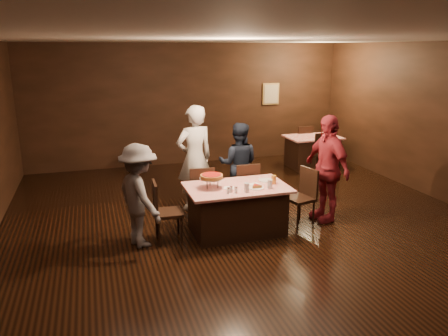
{
  "coord_description": "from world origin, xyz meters",
  "views": [
    {
      "loc": [
        -2.4,
        -5.76,
        2.87
      ],
      "look_at": [
        -0.4,
        0.72,
        1.0
      ],
      "focal_mm": 35.0,
      "sensor_mm": 36.0,
      "label": 1
    }
  ],
  "objects_px": {
    "chair_end_right": "(300,197)",
    "plate_empty": "(266,180)",
    "chair_back_far": "(301,143)",
    "glass_front_right": "(270,184)",
    "chair_far_left": "(201,192)",
    "chair_back_near": "(327,154)",
    "glass_front_left": "(247,187)",
    "diner_red_shirt": "(327,168)",
    "chair_end_left": "(168,211)",
    "chair_far_right": "(245,188)",
    "diner_navy_hoodie": "(238,164)",
    "diner_grey_knit": "(139,196)",
    "main_table": "(237,209)",
    "back_table": "(312,152)",
    "diner_white_jacket": "(195,158)",
    "glass_amber": "(274,180)",
    "pizza_stand": "(212,177)"
  },
  "relations": [
    {
      "from": "chair_back_near",
      "to": "diner_red_shirt",
      "type": "height_order",
      "value": "diner_red_shirt"
    },
    {
      "from": "main_table",
      "to": "chair_far_left",
      "type": "bearing_deg",
      "value": 118.07
    },
    {
      "from": "chair_back_near",
      "to": "glass_amber",
      "type": "xyz_separation_m",
      "value": [
        -2.48,
        -2.6,
        0.37
      ]
    },
    {
      "from": "chair_back_near",
      "to": "glass_front_right",
      "type": "height_order",
      "value": "chair_back_near"
    },
    {
      "from": "chair_end_right",
      "to": "plate_empty",
      "type": "height_order",
      "value": "chair_end_right"
    },
    {
      "from": "pizza_stand",
      "to": "chair_end_right",
      "type": "bearing_deg",
      "value": -1.91
    },
    {
      "from": "diner_navy_hoodie",
      "to": "glass_front_right",
      "type": "xyz_separation_m",
      "value": [
        -0.01,
        -1.51,
        0.06
      ]
    },
    {
      "from": "chair_end_left",
      "to": "chair_back_near",
      "type": "bearing_deg",
      "value": -56.36
    },
    {
      "from": "main_table",
      "to": "chair_end_left",
      "type": "bearing_deg",
      "value": -180.0
    },
    {
      "from": "diner_grey_knit",
      "to": "glass_amber",
      "type": "xyz_separation_m",
      "value": [
        2.12,
        -0.03,
        0.06
      ]
    },
    {
      "from": "diner_white_jacket",
      "to": "plate_empty",
      "type": "height_order",
      "value": "diner_white_jacket"
    },
    {
      "from": "glass_front_right",
      "to": "chair_back_far",
      "type": "bearing_deg",
      "value": 57.35
    },
    {
      "from": "chair_end_left",
      "to": "diner_white_jacket",
      "type": "relative_size",
      "value": 0.5
    },
    {
      "from": "chair_far_left",
      "to": "diner_red_shirt",
      "type": "bearing_deg",
      "value": 167.59
    },
    {
      "from": "chair_back_near",
      "to": "glass_front_left",
      "type": "distance_m",
      "value": 4.18
    },
    {
      "from": "chair_end_left",
      "to": "glass_front_left",
      "type": "xyz_separation_m",
      "value": [
        1.15,
        -0.3,
        0.37
      ]
    },
    {
      "from": "chair_far_right",
      "to": "chair_end_right",
      "type": "distance_m",
      "value": 1.03
    },
    {
      "from": "pizza_stand",
      "to": "glass_front_right",
      "type": "height_order",
      "value": "pizza_stand"
    },
    {
      "from": "back_table",
      "to": "diner_red_shirt",
      "type": "relative_size",
      "value": 0.71
    },
    {
      "from": "chair_far_left",
      "to": "glass_amber",
      "type": "bearing_deg",
      "value": 147.06
    },
    {
      "from": "diner_navy_hoodie",
      "to": "diner_red_shirt",
      "type": "height_order",
      "value": "diner_red_shirt"
    },
    {
      "from": "chair_back_far",
      "to": "plate_empty",
      "type": "xyz_separation_m",
      "value": [
        -2.53,
        -3.7,
        0.3
      ]
    },
    {
      "from": "back_table",
      "to": "glass_amber",
      "type": "xyz_separation_m",
      "value": [
        -2.48,
        -3.3,
        0.46
      ]
    },
    {
      "from": "diner_red_shirt",
      "to": "chair_back_near",
      "type": "bearing_deg",
      "value": 141.76
    },
    {
      "from": "chair_back_far",
      "to": "diner_grey_knit",
      "type": "bearing_deg",
      "value": 38.11
    },
    {
      "from": "chair_end_left",
      "to": "glass_front_left",
      "type": "distance_m",
      "value": 1.24
    },
    {
      "from": "chair_end_right",
      "to": "chair_far_right",
      "type": "bearing_deg",
      "value": -151.52
    },
    {
      "from": "diner_red_shirt",
      "to": "plate_empty",
      "type": "distance_m",
      "value": 1.09
    },
    {
      "from": "back_table",
      "to": "chair_far_right",
      "type": "distance_m",
      "value": 3.67
    },
    {
      "from": "diner_navy_hoodie",
      "to": "glass_front_right",
      "type": "bearing_deg",
      "value": 113.42
    },
    {
      "from": "glass_amber",
      "to": "diner_navy_hoodie",
      "type": "bearing_deg",
      "value": 96.19
    },
    {
      "from": "chair_end_left",
      "to": "diner_grey_knit",
      "type": "height_order",
      "value": "diner_grey_knit"
    },
    {
      "from": "main_table",
      "to": "chair_back_near",
      "type": "xyz_separation_m",
      "value": [
        3.08,
        2.55,
        0.09
      ]
    },
    {
      "from": "glass_front_right",
      "to": "chair_far_right",
      "type": "bearing_deg",
      "value": 92.86
    },
    {
      "from": "glass_amber",
      "to": "chair_back_far",
      "type": "bearing_deg",
      "value": 57.58
    },
    {
      "from": "diner_navy_hoodie",
      "to": "diner_grey_knit",
      "type": "height_order",
      "value": "diner_navy_hoodie"
    },
    {
      "from": "diner_grey_knit",
      "to": "chair_back_near",
      "type": "bearing_deg",
      "value": -81.32
    },
    {
      "from": "main_table",
      "to": "chair_far_right",
      "type": "height_order",
      "value": "chair_far_right"
    },
    {
      "from": "chair_far_right",
      "to": "glass_amber",
      "type": "height_order",
      "value": "chair_far_right"
    },
    {
      "from": "main_table",
      "to": "chair_far_right",
      "type": "distance_m",
      "value": 0.85
    },
    {
      "from": "chair_back_near",
      "to": "glass_front_left",
      "type": "xyz_separation_m",
      "value": [
        -3.03,
        -2.85,
        0.37
      ]
    },
    {
      "from": "glass_front_right",
      "to": "main_table",
      "type": "bearing_deg",
      "value": 150.95
    },
    {
      "from": "chair_far_left",
      "to": "diner_white_jacket",
      "type": "relative_size",
      "value": 0.5
    },
    {
      "from": "chair_far_right",
      "to": "chair_far_left",
      "type": "bearing_deg",
      "value": 1.57
    },
    {
      "from": "chair_end_left",
      "to": "chair_end_right",
      "type": "xyz_separation_m",
      "value": [
        2.2,
        0.0,
        0.0
      ]
    },
    {
      "from": "back_table",
      "to": "diner_white_jacket",
      "type": "xyz_separation_m",
      "value": [
        -3.46,
        -2.01,
        0.57
      ]
    },
    {
      "from": "chair_back_far",
      "to": "plate_empty",
      "type": "height_order",
      "value": "chair_back_far"
    },
    {
      "from": "back_table",
      "to": "glass_amber",
      "type": "distance_m",
      "value": 4.15
    },
    {
      "from": "glass_front_right",
      "to": "chair_far_left",
      "type": "bearing_deg",
      "value": 130.36
    },
    {
      "from": "diner_navy_hoodie",
      "to": "pizza_stand",
      "type": "distance_m",
      "value": 1.5
    }
  ]
}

